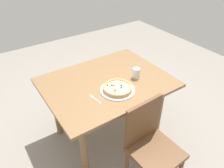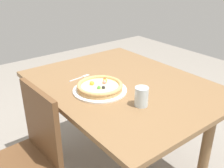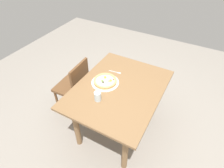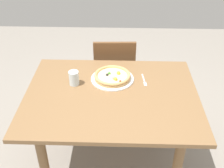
{
  "view_description": "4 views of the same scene",
  "coord_description": "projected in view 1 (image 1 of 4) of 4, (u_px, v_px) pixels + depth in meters",
  "views": [
    {
      "loc": [
        -0.98,
        -1.54,
        2.0
      ],
      "look_at": [
        -0.0,
        -0.1,
        0.78
      ],
      "focal_mm": 34.68,
      "sensor_mm": 36.0,
      "label": 1
    },
    {
      "loc": [
        1.18,
        -1.02,
        1.48
      ],
      "look_at": [
        -0.0,
        -0.1,
        0.78
      ],
      "focal_mm": 41.68,
      "sensor_mm": 36.0,
      "label": 2
    },
    {
      "loc": [
        1.48,
        0.72,
        2.25
      ],
      "look_at": [
        -0.0,
        -0.1,
        0.78
      ],
      "focal_mm": 30.07,
      "sensor_mm": 36.0,
      "label": 3
    },
    {
      "loc": [
        -0.06,
        1.66,
        1.98
      ],
      "look_at": [
        -0.0,
        -0.1,
        0.78
      ],
      "focal_mm": 45.27,
      "sensor_mm": 36.0,
      "label": 4
    }
  ],
  "objects": [
    {
      "name": "pizza",
      "position": [
        118.0,
        88.0,
        2.06
      ],
      "size": [
        0.28,
        0.28,
        0.05
      ],
      "color": "tan",
      "rests_on": "plate"
    },
    {
      "name": "drinking_glass",
      "position": [
        136.0,
        73.0,
        2.23
      ],
      "size": [
        0.08,
        0.08,
        0.11
      ],
      "primitive_type": "cylinder",
      "color": "silver",
      "rests_on": "dining_table"
    },
    {
      "name": "plate",
      "position": [
        118.0,
        90.0,
        2.08
      ],
      "size": [
        0.34,
        0.34,
        0.01
      ],
      "primitive_type": "cylinder",
      "color": "white",
      "rests_on": "dining_table"
    },
    {
      "name": "chair_near",
      "position": [
        151.0,
        144.0,
        1.88
      ],
      "size": [
        0.42,
        0.42,
        0.89
      ],
      "rotation": [
        0.0,
        0.0,
        3.18
      ],
      "color": "brown",
      "rests_on": "ground"
    },
    {
      "name": "dining_table",
      "position": [
        107.0,
        91.0,
        2.28
      ],
      "size": [
        1.26,
        0.98,
        0.76
      ],
      "color": "olive",
      "rests_on": "ground"
    },
    {
      "name": "ground_plane",
      "position": [
        108.0,
        133.0,
        2.64
      ],
      "size": [
        6.0,
        6.0,
        0.0
      ],
      "primitive_type": "plane",
      "color": "gray"
    },
    {
      "name": "fork",
      "position": [
        94.0,
        98.0,
        1.97
      ],
      "size": [
        0.03,
        0.17,
        0.0
      ],
      "rotation": [
        0.0,
        0.0,
        1.68
      ],
      "color": "silver",
      "rests_on": "dining_table"
    }
  ]
}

